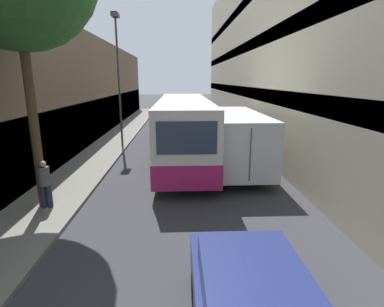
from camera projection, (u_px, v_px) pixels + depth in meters
name	position (u px, v px, depth m)	size (l,w,h in m)	color
ground_plane	(187.00, 172.00, 13.66)	(150.00, 150.00, 0.00)	#38383D
sidewalk_left	(81.00, 173.00, 13.45)	(2.36, 60.00, 0.12)	gray
building_left_shopfront	(20.00, 102.00, 12.60)	(2.40, 60.00, 7.05)	brown
building_right_apartment	(316.00, 17.00, 12.29)	(2.40, 60.00, 13.27)	#B7AD93
bus	(184.00, 128.00, 15.51)	(2.47, 11.64, 3.16)	silver
box_truck	(230.00, 135.00, 14.72)	(2.33, 8.99, 2.66)	silver
panel_van	(166.00, 113.00, 27.59)	(1.82, 4.30, 1.97)	silver
pedestrian	(45.00, 183.00, 9.46)	(0.36, 0.34, 1.55)	#23283D
street_lamp	(118.00, 58.00, 17.23)	(0.36, 0.80, 7.64)	#38383D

